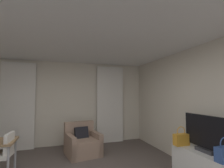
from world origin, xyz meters
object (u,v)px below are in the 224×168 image
(desk_chair, at_px, (0,161))
(tv_flatscreen, at_px, (206,135))
(handbag_primary, at_px, (181,139))
(tv_console, at_px, (207,168))
(armchair, at_px, (82,144))

(desk_chair, xyz_separation_m, tv_flatscreen, (3.45, -1.14, 0.47))
(tv_flatscreen, xyz_separation_m, handbag_primary, (-0.16, 0.46, -0.18))
(tv_console, xyz_separation_m, tv_flatscreen, (0.00, -0.02, 0.58))
(desk_chair, relative_size, tv_flatscreen, 0.92)
(armchair, xyz_separation_m, handbag_primary, (1.72, -1.70, 0.41))
(tv_console, height_order, handbag_primary, handbag_primary)
(desk_chair, distance_m, tv_flatscreen, 3.67)
(desk_chair, relative_size, handbag_primary, 2.39)
(desk_chair, bearing_deg, handbag_primary, -11.70)
(tv_flatscreen, bearing_deg, handbag_primary, 109.03)
(desk_chair, bearing_deg, tv_flatscreen, -18.26)
(desk_chair, height_order, tv_console, desk_chair)
(tv_flatscreen, bearing_deg, tv_console, 90.00)
(armchair, height_order, handbag_primary, handbag_primary)
(armchair, height_order, tv_flatscreen, tv_flatscreen)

